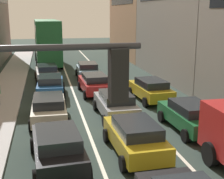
# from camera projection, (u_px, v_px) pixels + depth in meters

# --- Properties ---
(sidewalk_left) EXTENTS (2.60, 64.00, 0.14)m
(sidewalk_left) POSITION_uv_depth(u_px,v_px,m) (7.00, 89.00, 24.86)
(sidewalk_left) COLOR #B1B1B1
(sidewalk_left) RESTS_ON ground
(lane_stripe_left) EXTENTS (0.16, 60.00, 0.01)m
(lane_stripe_left) POSITION_uv_depth(u_px,v_px,m) (71.00, 87.00, 25.88)
(lane_stripe_left) COLOR silver
(lane_stripe_left) RESTS_ON ground
(lane_stripe_right) EXTENTS (0.16, 60.00, 0.01)m
(lane_stripe_right) POSITION_uv_depth(u_px,v_px,m) (112.00, 85.00, 26.57)
(lane_stripe_right) COLOR silver
(lane_stripe_right) RESTS_ON ground
(building_row_right) EXTENTS (7.20, 43.90, 13.98)m
(building_row_right) POSITION_uv_depth(u_px,v_px,m) (195.00, 3.00, 28.98)
(building_row_right) COLOR #9E7556
(building_row_right) RESTS_ON ground
(sedan_centre_lane_second) EXTENTS (2.17, 4.35, 1.49)m
(sedan_centre_lane_second) POSITION_uv_depth(u_px,v_px,m) (135.00, 136.00, 13.49)
(sedan_centre_lane_second) COLOR #B29319
(sedan_centre_lane_second) RESTS_ON ground
(wagon_left_lane_second) EXTENTS (2.28, 4.40, 1.49)m
(wagon_left_lane_second) POSITION_uv_depth(u_px,v_px,m) (58.00, 147.00, 12.44)
(wagon_left_lane_second) COLOR black
(wagon_left_lane_second) RESTS_ON ground
(hatchback_centre_lane_third) EXTENTS (2.11, 4.33, 1.49)m
(hatchback_centre_lane_third) POSITION_uv_depth(u_px,v_px,m) (116.00, 104.00, 18.28)
(hatchback_centre_lane_third) COLOR gray
(hatchback_centre_lane_third) RESTS_ON ground
(sedan_left_lane_third) EXTENTS (2.11, 4.32, 1.49)m
(sedan_left_lane_third) POSITION_uv_depth(u_px,v_px,m) (49.00, 108.00, 17.49)
(sedan_left_lane_third) COLOR beige
(sedan_left_lane_third) RESTS_ON ground
(coupe_centre_lane_fourth) EXTENTS (2.16, 4.35, 1.49)m
(coupe_centre_lane_fourth) POSITION_uv_depth(u_px,v_px,m) (94.00, 83.00, 23.56)
(coupe_centre_lane_fourth) COLOR #A51E1E
(coupe_centre_lane_fourth) RESTS_ON ground
(sedan_left_lane_fourth) EXTENTS (2.21, 4.37, 1.49)m
(sedan_left_lane_fourth) POSITION_uv_depth(u_px,v_px,m) (50.00, 85.00, 23.05)
(sedan_left_lane_fourth) COLOR #194C8C
(sedan_left_lane_fourth) RESTS_ON ground
(sedan_centre_lane_fifth) EXTENTS (2.20, 4.37, 1.49)m
(sedan_centre_lane_fifth) POSITION_uv_depth(u_px,v_px,m) (88.00, 70.00, 28.91)
(sedan_centre_lane_fifth) COLOR #759EB7
(sedan_centre_lane_fifth) RESTS_ON ground
(sedan_left_lane_fifth) EXTENTS (2.27, 4.40, 1.49)m
(sedan_left_lane_fifth) POSITION_uv_depth(u_px,v_px,m) (47.00, 73.00, 27.74)
(sedan_left_lane_fifth) COLOR silver
(sedan_left_lane_fifth) RESTS_ON ground
(sedan_right_lane_behind_truck) EXTENTS (2.17, 4.35, 1.49)m
(sedan_right_lane_behind_truck) POSITION_uv_depth(u_px,v_px,m) (190.00, 115.00, 16.22)
(sedan_right_lane_behind_truck) COLOR #19592D
(sedan_right_lane_behind_truck) RESTS_ON ground
(wagon_right_lane_far) EXTENTS (2.30, 4.41, 1.49)m
(wagon_right_lane_far) POSITION_uv_depth(u_px,v_px,m) (150.00, 89.00, 21.77)
(wagon_right_lane_far) COLOR #B29319
(wagon_right_lane_far) RESTS_ON ground
(bus_mid_queue_primary) EXTENTS (3.10, 10.59, 5.06)m
(bus_mid_queue_primary) POSITION_uv_depth(u_px,v_px,m) (47.00, 40.00, 36.08)
(bus_mid_queue_primary) COLOR #1E6033
(bus_mid_queue_primary) RESTS_ON ground
(bus_far_queue_secondary) EXTENTS (2.94, 10.54, 2.90)m
(bus_far_queue_secondary) POSITION_uv_depth(u_px,v_px,m) (45.00, 40.00, 49.32)
(bus_far_queue_secondary) COLOR #B21919
(bus_far_queue_secondary) RESTS_ON ground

